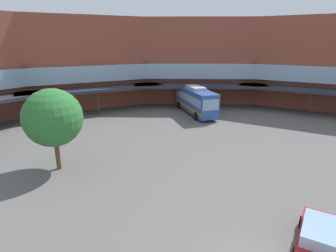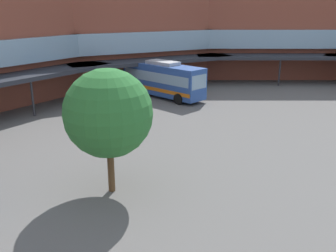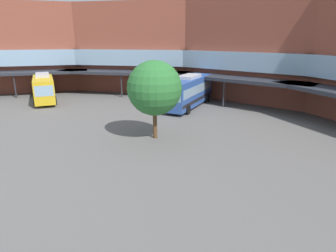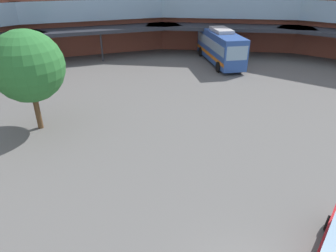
% 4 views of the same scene
% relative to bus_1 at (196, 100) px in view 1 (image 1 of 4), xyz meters
% --- Properties ---
extents(station_building, '(83.98, 47.79, 13.61)m').
position_rel_bus_1_xyz_m(station_building, '(-12.77, -3.83, 4.57)').
color(station_building, brown).
rests_on(station_building, ground).
extents(bus_1, '(4.21, 10.45, 3.93)m').
position_rel_bus_1_xyz_m(bus_1, '(0.00, 0.00, 0.00)').
color(bus_1, '#2D519E').
rests_on(bus_1, ground).
extents(parked_car, '(4.68, 3.88, 1.53)m').
position_rel_bus_1_xyz_m(parked_car, '(-8.95, -26.03, -1.25)').
color(parked_car, '#A51419').
rests_on(parked_car, ground).
extents(plaza_tree, '(4.59, 4.59, 6.66)m').
position_rel_bus_1_xyz_m(plaza_tree, '(-19.63, -10.39, 2.36)').
color(plaza_tree, brown).
rests_on(plaza_tree, ground).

